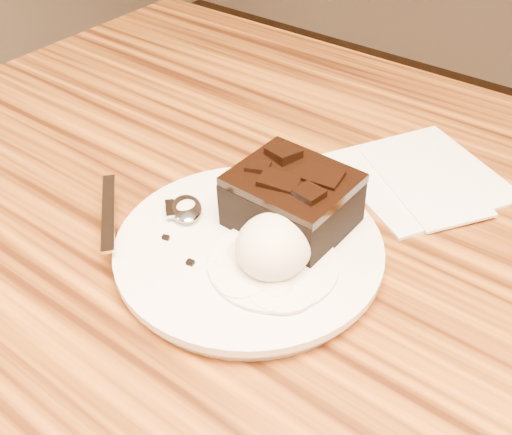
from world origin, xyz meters
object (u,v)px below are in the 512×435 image
Objects in this scene: brownie at (292,203)px; spoon at (186,210)px; plate at (249,251)px; ice_cream_scoop at (274,246)px; napkin at (419,175)px.

spoon is at bearing -150.34° from brownie.
spoon is (-0.08, -0.05, -0.02)m from brownie.
brownie is (0.01, 0.04, 0.03)m from plate.
ice_cream_scoop is (0.03, -0.01, 0.03)m from plate.
brownie reaches higher than plate.
ice_cream_scoop reaches higher than brownie.
spoon is (-0.10, 0.01, -0.02)m from ice_cream_scoop.
ice_cream_scoop is at bearing -70.23° from brownie.
spoon is (-0.07, -0.00, 0.01)m from plate.
plate is at bearing -44.81° from spoon.
ice_cream_scoop reaches higher than napkin.
napkin is at bearing 9.66° from spoon.
ice_cream_scoop is 0.39× the size of spoon.
plate is 0.06m from brownie.
plate is 2.37× the size of brownie.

